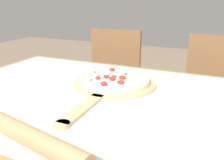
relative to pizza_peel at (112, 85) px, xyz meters
The scene contains 7 objects.
dining_table 0.16m from the pizza_peel, 64.62° to the right, with size 1.49×0.91×0.77m.
towel_cloth 0.12m from the pizza_peel, 64.62° to the right, with size 1.41×0.83×0.00m.
pizza_peel is the anchor object (origin of this frame).
pizza 0.03m from the pizza_peel, 90.10° to the left, with size 0.30×0.30×0.03m.
rolling_pin 0.47m from the pizza_peel, 92.87° to the right, with size 0.48×0.13×0.05m.
chair_left 0.78m from the pizza_peel, 114.05° to the left, with size 0.43×0.43×0.91m.
chair_right 0.83m from the pizza_peel, 59.20° to the left, with size 0.40×0.40×0.91m.
Camera 1 is at (0.32, -0.74, 1.12)m, focal length 38.00 mm.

